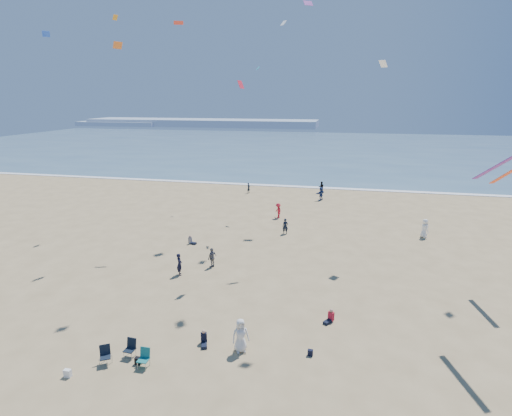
# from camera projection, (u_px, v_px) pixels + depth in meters

# --- Properties ---
(ground) EXTENTS (220.00, 220.00, 0.00)m
(ground) POSITION_uv_depth(u_px,v_px,m) (178.00, 389.00, 18.71)
(ground) COLOR tan
(ground) RESTS_ON ground
(ocean) EXTENTS (220.00, 100.00, 0.06)m
(ocean) POSITION_uv_depth(u_px,v_px,m) (317.00, 148.00, 108.16)
(ocean) COLOR #476B84
(ocean) RESTS_ON ground
(surf_line) EXTENTS (220.00, 1.20, 0.08)m
(surf_line) POSITION_uv_depth(u_px,v_px,m) (295.00, 187.00, 61.07)
(surf_line) COLOR white
(surf_line) RESTS_ON ground
(headland_far) EXTENTS (110.00, 20.00, 3.20)m
(headland_far) POSITION_uv_depth(u_px,v_px,m) (201.00, 123.00, 190.65)
(headland_far) COLOR #7A8EA8
(headland_far) RESTS_ON ground
(headland_near) EXTENTS (40.00, 14.00, 2.00)m
(headland_near) POSITION_uv_depth(u_px,v_px,m) (120.00, 124.00, 194.30)
(headland_near) COLOR #7A8EA8
(headland_near) RESTS_ON ground
(standing_flyers) EXTENTS (25.03, 48.85, 1.94)m
(standing_flyers) POSITION_uv_depth(u_px,v_px,m) (327.00, 252.00, 32.83)
(standing_flyers) COLOR navy
(standing_flyers) RESTS_ON ground
(seated_group) EXTENTS (14.26, 26.77, 0.84)m
(seated_group) POSITION_uv_depth(u_px,v_px,m) (211.00, 338.00, 21.91)
(seated_group) COLOR white
(seated_group) RESTS_ON ground
(chair_cluster) EXTENTS (2.71, 1.53, 1.00)m
(chair_cluster) POSITION_uv_depth(u_px,v_px,m) (126.00, 355.00, 20.39)
(chair_cluster) COLOR black
(chair_cluster) RESTS_ON ground
(white_tote) EXTENTS (0.35, 0.20, 0.40)m
(white_tote) POSITION_uv_depth(u_px,v_px,m) (68.00, 373.00, 19.46)
(white_tote) COLOR white
(white_tote) RESTS_ON ground
(black_backpack) EXTENTS (0.30, 0.22, 0.38)m
(black_backpack) POSITION_uv_depth(u_px,v_px,m) (138.00, 361.00, 20.40)
(black_backpack) COLOR black
(black_backpack) RESTS_ON ground
(navy_bag) EXTENTS (0.28, 0.18, 0.34)m
(navy_bag) POSITION_uv_depth(u_px,v_px,m) (310.00, 353.00, 21.08)
(navy_bag) COLOR black
(navy_bag) RESTS_ON ground
(kites_aloft) EXTENTS (43.28, 45.12, 25.40)m
(kites_aloft) POSITION_uv_depth(u_px,v_px,m) (383.00, 59.00, 25.69)
(kites_aloft) COLOR #32A962
(kites_aloft) RESTS_ON ground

